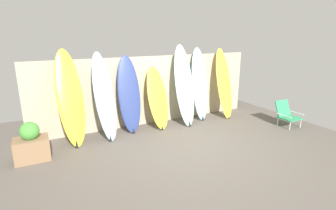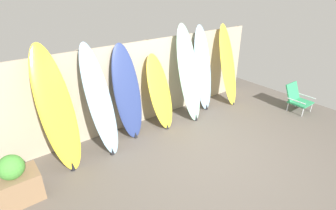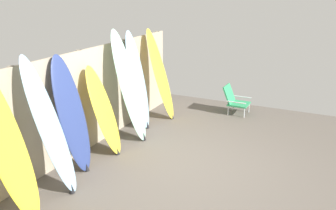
{
  "view_description": "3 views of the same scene",
  "coord_description": "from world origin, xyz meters",
  "px_view_note": "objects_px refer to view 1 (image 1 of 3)",
  "views": [
    {
      "loc": [
        -2.73,
        -4.24,
        2.38
      ],
      "look_at": [
        -0.03,
        0.95,
        0.76
      ],
      "focal_mm": 28.0,
      "sensor_mm": 36.0,
      "label": 1
    },
    {
      "loc": [
        -2.97,
        -2.52,
        2.91
      ],
      "look_at": [
        -0.49,
        0.68,
        0.97
      ],
      "focal_mm": 28.0,
      "sensor_mm": 36.0,
      "label": 2
    },
    {
      "loc": [
        -4.99,
        -2.06,
        2.86
      ],
      "look_at": [
        0.42,
        0.57,
        0.91
      ],
      "focal_mm": 40.0,
      "sensor_mm": 36.0,
      "label": 3
    }
  ],
  "objects_px": {
    "surfboard_seafoam_4": "(184,86)",
    "planter_box": "(31,144)",
    "surfboard_yellow_6": "(224,84)",
    "surfboard_yellow_3": "(158,98)",
    "beach_chair": "(286,114)",
    "surfboard_skyblue_5": "(200,84)",
    "surfboard_skyblue_1": "(104,97)",
    "surfboard_yellow_0": "(70,98)",
    "surfboard_navy_2": "(129,95)"
  },
  "relations": [
    {
      "from": "surfboard_yellow_3",
      "to": "surfboard_yellow_6",
      "type": "xyz_separation_m",
      "value": [
        2.08,
        -0.04,
        0.2
      ]
    },
    {
      "from": "surfboard_seafoam_4",
      "to": "planter_box",
      "type": "relative_size",
      "value": 2.74
    },
    {
      "from": "planter_box",
      "to": "surfboard_yellow_6",
      "type": "bearing_deg",
      "value": 5.72
    },
    {
      "from": "beach_chair",
      "to": "planter_box",
      "type": "bearing_deg",
      "value": -170.47
    },
    {
      "from": "surfboard_skyblue_5",
      "to": "planter_box",
      "type": "bearing_deg",
      "value": -171.48
    },
    {
      "from": "surfboard_yellow_0",
      "to": "surfboard_yellow_3",
      "type": "distance_m",
      "value": 2.11
    },
    {
      "from": "surfboard_yellow_0",
      "to": "surfboard_skyblue_1",
      "type": "bearing_deg",
      "value": -1.45
    },
    {
      "from": "surfboard_navy_2",
      "to": "surfboard_yellow_6",
      "type": "xyz_separation_m",
      "value": [
        2.81,
        -0.12,
        0.04
      ]
    },
    {
      "from": "beach_chair",
      "to": "planter_box",
      "type": "xyz_separation_m",
      "value": [
        -5.99,
        0.91,
        -0.0
      ]
    },
    {
      "from": "beach_chair",
      "to": "planter_box",
      "type": "relative_size",
      "value": 0.84
    },
    {
      "from": "surfboard_navy_2",
      "to": "beach_chair",
      "type": "xyz_separation_m",
      "value": [
        3.79,
        -1.53,
        -0.6
      ]
    },
    {
      "from": "surfboard_navy_2",
      "to": "surfboard_skyblue_5",
      "type": "distance_m",
      "value": 2.07
    },
    {
      "from": "surfboard_yellow_6",
      "to": "planter_box",
      "type": "relative_size",
      "value": 2.56
    },
    {
      "from": "surfboard_skyblue_1",
      "to": "surfboard_yellow_3",
      "type": "bearing_deg",
      "value": 2.42
    },
    {
      "from": "beach_chair",
      "to": "surfboard_navy_2",
      "type": "bearing_deg",
      "value": 176.14
    },
    {
      "from": "surfboard_navy_2",
      "to": "surfboard_yellow_3",
      "type": "xyz_separation_m",
      "value": [
        0.72,
        -0.08,
        -0.15
      ]
    },
    {
      "from": "surfboard_yellow_6",
      "to": "surfboard_skyblue_1",
      "type": "bearing_deg",
      "value": -179.65
    },
    {
      "from": "surfboard_yellow_0",
      "to": "surfboard_skyblue_1",
      "type": "height_order",
      "value": "surfboard_yellow_0"
    },
    {
      "from": "surfboard_yellow_3",
      "to": "surfboard_yellow_6",
      "type": "relative_size",
      "value": 0.8
    },
    {
      "from": "surfboard_yellow_0",
      "to": "surfboard_yellow_3",
      "type": "xyz_separation_m",
      "value": [
        2.09,
        0.04,
        -0.25
      ]
    },
    {
      "from": "surfboard_skyblue_5",
      "to": "planter_box",
      "type": "relative_size",
      "value": 2.61
    },
    {
      "from": "surfboard_navy_2",
      "to": "surfboard_seafoam_4",
      "type": "xyz_separation_m",
      "value": [
        1.47,
        -0.14,
        0.11
      ]
    },
    {
      "from": "surfboard_skyblue_5",
      "to": "surfboard_navy_2",
      "type": "bearing_deg",
      "value": -179.53
    },
    {
      "from": "surfboard_yellow_3",
      "to": "planter_box",
      "type": "xyz_separation_m",
      "value": [
        -2.93,
        -0.54,
        -0.45
      ]
    },
    {
      "from": "surfboard_yellow_3",
      "to": "beach_chair",
      "type": "xyz_separation_m",
      "value": [
        3.07,
        -1.45,
        -0.45
      ]
    },
    {
      "from": "surfboard_seafoam_4",
      "to": "beach_chair",
      "type": "relative_size",
      "value": 3.25
    },
    {
      "from": "surfboard_navy_2",
      "to": "planter_box",
      "type": "bearing_deg",
      "value": -164.22
    },
    {
      "from": "surfboard_yellow_0",
      "to": "surfboard_seafoam_4",
      "type": "bearing_deg",
      "value": -0.33
    },
    {
      "from": "beach_chair",
      "to": "planter_box",
      "type": "height_order",
      "value": "planter_box"
    },
    {
      "from": "surfboard_yellow_0",
      "to": "beach_chair",
      "type": "height_order",
      "value": "surfboard_yellow_0"
    },
    {
      "from": "surfboard_skyblue_1",
      "to": "beach_chair",
      "type": "xyz_separation_m",
      "value": [
        4.43,
        -1.39,
        -0.65
      ]
    },
    {
      "from": "surfboard_yellow_0",
      "to": "planter_box",
      "type": "xyz_separation_m",
      "value": [
        -0.84,
        -0.5,
        -0.7
      ]
    },
    {
      "from": "surfboard_yellow_0",
      "to": "surfboard_seafoam_4",
      "type": "height_order",
      "value": "surfboard_seafoam_4"
    },
    {
      "from": "surfboard_yellow_3",
      "to": "surfboard_yellow_6",
      "type": "bearing_deg",
      "value": -0.99
    },
    {
      "from": "beach_chair",
      "to": "surfboard_skyblue_5",
      "type": "bearing_deg",
      "value": 156.17
    },
    {
      "from": "surfboard_skyblue_5",
      "to": "surfboard_yellow_6",
      "type": "relative_size",
      "value": 1.02
    },
    {
      "from": "surfboard_yellow_6",
      "to": "beach_chair",
      "type": "height_order",
      "value": "surfboard_yellow_6"
    },
    {
      "from": "surfboard_yellow_0",
      "to": "surfboard_yellow_6",
      "type": "bearing_deg",
      "value": 0.04
    },
    {
      "from": "surfboard_skyblue_5",
      "to": "surfboard_yellow_3",
      "type": "bearing_deg",
      "value": -175.7
    },
    {
      "from": "surfboard_skyblue_5",
      "to": "surfboard_yellow_0",
      "type": "bearing_deg",
      "value": -177.66
    },
    {
      "from": "surfboard_yellow_3",
      "to": "surfboard_navy_2",
      "type": "bearing_deg",
      "value": 173.35
    },
    {
      "from": "surfboard_yellow_3",
      "to": "beach_chair",
      "type": "height_order",
      "value": "surfboard_yellow_3"
    },
    {
      "from": "surfboard_skyblue_1",
      "to": "surfboard_yellow_3",
      "type": "height_order",
      "value": "surfboard_skyblue_1"
    },
    {
      "from": "surfboard_navy_2",
      "to": "surfboard_yellow_3",
      "type": "relative_size",
      "value": 1.19
    },
    {
      "from": "surfboard_yellow_0",
      "to": "planter_box",
      "type": "height_order",
      "value": "surfboard_yellow_0"
    },
    {
      "from": "surfboard_skyblue_1",
      "to": "surfboard_skyblue_5",
      "type": "height_order",
      "value": "surfboard_skyblue_5"
    },
    {
      "from": "surfboard_skyblue_1",
      "to": "surfboard_navy_2",
      "type": "xyz_separation_m",
      "value": [
        0.64,
        0.14,
        -0.05
      ]
    },
    {
      "from": "surfboard_yellow_3",
      "to": "beach_chair",
      "type": "bearing_deg",
      "value": -25.25
    },
    {
      "from": "surfboard_yellow_3",
      "to": "surfboard_yellow_6",
      "type": "distance_m",
      "value": 2.09
    },
    {
      "from": "surfboard_navy_2",
      "to": "surfboard_yellow_6",
      "type": "distance_m",
      "value": 2.81
    }
  ]
}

